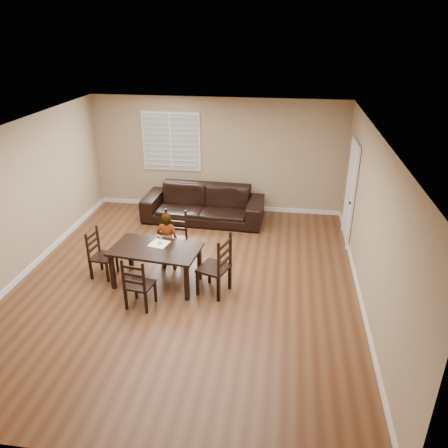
{
  "coord_description": "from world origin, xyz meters",
  "views": [
    {
      "loc": [
        1.63,
        -6.44,
        4.22
      ],
      "look_at": [
        0.61,
        0.43,
        1.0
      ],
      "focal_mm": 35.0,
      "sensor_mm": 36.0,
      "label": 1
    }
  ],
  "objects_px": {
    "chair_left": "(98,255)",
    "child": "(168,241)",
    "donut": "(160,243)",
    "chair_far": "(136,287)",
    "chair_right": "(221,268)",
    "dining_table": "(156,253)",
    "chair_near": "(176,237)",
    "sofa": "(203,204)"
  },
  "relations": [
    {
      "from": "chair_left",
      "to": "donut",
      "type": "height_order",
      "value": "chair_left"
    },
    {
      "from": "chair_near",
      "to": "chair_left",
      "type": "xyz_separation_m",
      "value": [
        -1.24,
        -0.83,
        -0.04
      ]
    },
    {
      "from": "chair_left",
      "to": "sofa",
      "type": "xyz_separation_m",
      "value": [
        1.43,
        2.68,
        -0.01
      ]
    },
    {
      "from": "donut",
      "to": "sofa",
      "type": "bearing_deg",
      "value": 84.62
    },
    {
      "from": "child",
      "to": "donut",
      "type": "xyz_separation_m",
      "value": [
        -0.02,
        -0.38,
        0.16
      ]
    },
    {
      "from": "chair_right",
      "to": "child",
      "type": "bearing_deg",
      "value": -104.38
    },
    {
      "from": "chair_near",
      "to": "chair_far",
      "type": "height_order",
      "value": "chair_near"
    },
    {
      "from": "chair_far",
      "to": "chair_right",
      "type": "bearing_deg",
      "value": -143.91
    },
    {
      "from": "dining_table",
      "to": "child",
      "type": "distance_m",
      "value": 0.55
    },
    {
      "from": "donut",
      "to": "chair_near",
      "type": "bearing_deg",
      "value": 85.33
    },
    {
      "from": "sofa",
      "to": "chair_left",
      "type": "bearing_deg",
      "value": -115.9
    },
    {
      "from": "chair_far",
      "to": "chair_right",
      "type": "xyz_separation_m",
      "value": [
        1.25,
        0.64,
        0.08
      ]
    },
    {
      "from": "dining_table",
      "to": "donut",
      "type": "relative_size",
      "value": 16.27
    },
    {
      "from": "chair_right",
      "to": "donut",
      "type": "relative_size",
      "value": 11.18
    },
    {
      "from": "chair_left",
      "to": "chair_right",
      "type": "distance_m",
      "value": 2.31
    },
    {
      "from": "chair_far",
      "to": "chair_right",
      "type": "relative_size",
      "value": 0.84
    },
    {
      "from": "chair_far",
      "to": "chair_left",
      "type": "xyz_separation_m",
      "value": [
        -1.04,
        0.92,
        -0.01
      ]
    },
    {
      "from": "donut",
      "to": "chair_right",
      "type": "bearing_deg",
      "value": -16.18
    },
    {
      "from": "chair_left",
      "to": "chair_right",
      "type": "bearing_deg",
      "value": -89.66
    },
    {
      "from": "donut",
      "to": "sofa",
      "type": "xyz_separation_m",
      "value": [
        0.25,
        2.65,
        -0.33
      ]
    },
    {
      "from": "sofa",
      "to": "child",
      "type": "bearing_deg",
      "value": -93.6
    },
    {
      "from": "child",
      "to": "donut",
      "type": "bearing_deg",
      "value": 88.55
    },
    {
      "from": "child",
      "to": "donut",
      "type": "relative_size",
      "value": 11.61
    },
    {
      "from": "chair_near",
      "to": "sofa",
      "type": "distance_m",
      "value": 1.86
    },
    {
      "from": "dining_table",
      "to": "sofa",
      "type": "relative_size",
      "value": 0.58
    },
    {
      "from": "chair_right",
      "to": "chair_near",
      "type": "bearing_deg",
      "value": -118.53
    },
    {
      "from": "dining_table",
      "to": "chair_near",
      "type": "distance_m",
      "value": 0.98
    },
    {
      "from": "chair_near",
      "to": "dining_table",
      "type": "bearing_deg",
      "value": -92.48
    },
    {
      "from": "chair_far",
      "to": "donut",
      "type": "relative_size",
      "value": 9.38
    },
    {
      "from": "sofa",
      "to": "donut",
      "type": "bearing_deg",
      "value": -93.3
    },
    {
      "from": "dining_table",
      "to": "chair_far",
      "type": "distance_m",
      "value": 0.82
    },
    {
      "from": "chair_far",
      "to": "sofa",
      "type": "bearing_deg",
      "value": -86.88
    },
    {
      "from": "chair_left",
      "to": "sofa",
      "type": "height_order",
      "value": "chair_left"
    },
    {
      "from": "dining_table",
      "to": "chair_far",
      "type": "relative_size",
      "value": 1.74
    },
    {
      "from": "chair_right",
      "to": "sofa",
      "type": "bearing_deg",
      "value": -145.45
    },
    {
      "from": "donut",
      "to": "child",
      "type": "bearing_deg",
      "value": 86.42
    },
    {
      "from": "dining_table",
      "to": "chair_near",
      "type": "relative_size",
      "value": 1.6
    },
    {
      "from": "chair_far",
      "to": "chair_left",
      "type": "bearing_deg",
      "value": -32.36
    },
    {
      "from": "chair_left",
      "to": "child",
      "type": "bearing_deg",
      "value": -63.53
    },
    {
      "from": "chair_right",
      "to": "donut",
      "type": "xyz_separation_m",
      "value": [
        -1.12,
        0.32,
        0.23
      ]
    },
    {
      "from": "donut",
      "to": "dining_table",
      "type": "bearing_deg",
      "value": -102.79
    },
    {
      "from": "chair_near",
      "to": "chair_far",
      "type": "bearing_deg",
      "value": -92.81
    }
  ]
}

